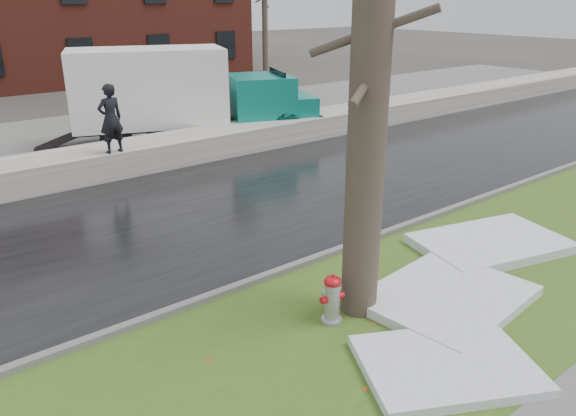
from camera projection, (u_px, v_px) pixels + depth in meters
ground at (344, 287)px, 9.52m from camera, size 120.00×120.00×0.00m
verge at (400, 317)px, 8.60m from camera, size 60.00×4.50×0.04m
road at (207, 211)px, 12.80m from camera, size 60.00×7.00×0.03m
parking_lot at (78, 141)px, 19.02m from camera, size 60.00×9.00×0.03m
curb at (306, 263)px, 10.22m from camera, size 60.00×0.15×0.14m
snowbank at (129, 157)px, 15.75m from camera, size 60.00×1.60×0.75m
bg_tree_right at (265, 17)px, 35.20m from camera, size 1.40×1.62×6.50m
fire_hydrant at (332, 297)px, 8.29m from camera, size 0.39×0.35×0.79m
tree at (370, 83)px, 7.55m from camera, size 1.34×1.52×6.92m
box_truck at (180, 93)px, 18.36m from camera, size 9.15×4.82×3.08m
worker at (110, 119)px, 14.49m from camera, size 0.69×0.49×1.80m
snow_patch_near at (447, 297)px, 8.98m from camera, size 2.79×2.26×0.16m
snow_patch_far at (446, 365)px, 7.33m from camera, size 2.69×2.44×0.14m
snow_patch_side at (490, 243)px, 10.88m from camera, size 3.17×2.47×0.18m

